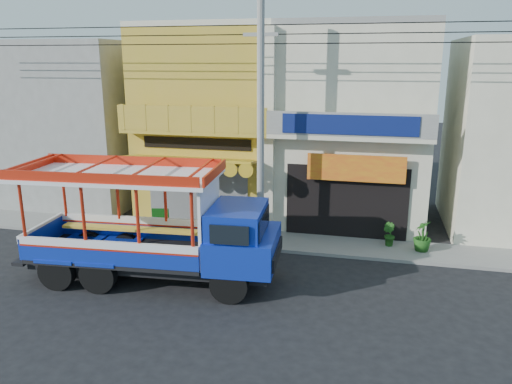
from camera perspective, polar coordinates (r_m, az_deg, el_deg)
ground at (r=15.53m, az=1.43°, el=-11.03°), size 90.00×90.00×0.00m
sidewalk at (r=19.13m, az=3.90°, el=-5.73°), size 30.00×2.00×0.12m
shophouse_left at (r=22.85m, az=-4.30°, el=8.13°), size 6.00×7.50×8.24m
shophouse_right at (r=21.82m, az=11.05°, el=7.57°), size 6.00×6.75×8.24m
party_pilaster at (r=19.12m, az=1.55°, el=6.51°), size 0.35×0.30×8.00m
filler_building_left at (r=25.88m, az=-19.34°, el=7.45°), size 6.00×6.00×7.60m
utility_pole at (r=17.46m, az=1.01°, el=9.12°), size 28.00×0.26×9.00m
songthaew_truck at (r=15.56m, az=-10.00°, el=-4.03°), size 8.17×3.13×3.74m
green_sign at (r=20.04m, az=-10.82°, el=-3.51°), size 0.67×0.39×1.03m
potted_plant_b at (r=19.10m, az=14.94°, el=-4.69°), size 0.60×0.61×0.86m
potted_plant_c at (r=18.88m, az=18.50°, el=-4.76°), size 0.69×0.69×1.13m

